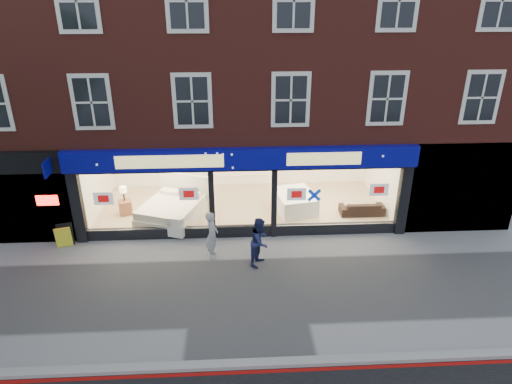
{
  "coord_description": "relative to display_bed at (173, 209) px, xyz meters",
  "views": [
    {
      "loc": [
        -0.3,
        -10.8,
        8.04
      ],
      "look_at": [
        0.41,
        2.5,
        1.94
      ],
      "focal_mm": 32.0,
      "sensor_mm": 36.0,
      "label": 1
    }
  ],
  "objects": [
    {
      "name": "a_board",
      "position": [
        -3.42,
        -1.63,
        -0.08
      ],
      "size": [
        0.59,
        0.47,
        0.79
      ],
      "primitive_type": "cube",
      "rotation": [
        0.0,
        0.0,
        0.29
      ],
      "color": "yellow",
      "rests_on": "ground"
    },
    {
      "name": "pedestrian_grey",
      "position": [
        1.53,
        -2.51,
        0.32
      ],
      "size": [
        0.39,
        0.58,
        1.59
      ],
      "primitive_type": "imported",
      "rotation": [
        0.0,
        0.0,
        1.58
      ],
      "color": "#9EA0A5",
      "rests_on": "ground"
    },
    {
      "name": "mattress_stack",
      "position": [
        4.57,
        0.49,
        -0.04
      ],
      "size": [
        1.67,
        1.96,
        0.68
      ],
      "rotation": [
        0.0,
        0.0,
        0.2
      ],
      "color": "white",
      "rests_on": "showroom_floor"
    },
    {
      "name": "kerb_line",
      "position": [
        2.56,
        -7.43,
        -0.47
      ],
      "size": [
        60.0,
        0.1,
        0.01
      ],
      "primitive_type": "cube",
      "color": "#8C0A07",
      "rests_on": "ground"
    },
    {
      "name": "sofa",
      "position": [
        7.06,
        0.01,
        -0.14
      ],
      "size": [
        1.66,
        0.66,
        0.49
      ],
      "primitive_type": "imported",
      "rotation": [
        0.0,
        0.0,
        3.14
      ],
      "color": "black",
      "rests_on": "showroom_floor"
    },
    {
      "name": "bedside_table",
      "position": [
        -1.84,
        0.47,
        -0.1
      ],
      "size": [
        0.58,
        0.58,
        0.55
      ],
      "primitive_type": "cube",
      "rotation": [
        0.0,
        0.0,
        0.35
      ],
      "color": "brown",
      "rests_on": "showroom_floor"
    },
    {
      "name": "kerb_stone",
      "position": [
        2.56,
        -7.23,
        -0.42
      ],
      "size": [
        60.0,
        0.25,
        0.12
      ],
      "primitive_type": "cube",
      "color": "gray",
      "rests_on": "ground"
    },
    {
      "name": "building",
      "position": [
        2.54,
        2.6,
        6.19
      ],
      "size": [
        19.0,
        8.26,
        10.3
      ],
      "color": "maroon",
      "rests_on": "ground"
    },
    {
      "name": "pedestrian_blue",
      "position": [
        3.03,
        -3.0,
        0.32
      ],
      "size": [
        0.9,
        0.96,
        1.59
      ],
      "primitive_type": "imported",
      "rotation": [
        0.0,
        0.0,
        1.07
      ],
      "color": "#1A214A",
      "rests_on": "ground"
    },
    {
      "name": "showroom_floor",
      "position": [
        2.56,
        0.92,
        -0.43
      ],
      "size": [
        11.0,
        4.5,
        0.1
      ],
      "primitive_type": "cube",
      "color": "tan",
      "rests_on": "ground"
    },
    {
      "name": "display_bed",
      "position": [
        0.0,
        0.0,
        0.0
      ],
      "size": [
        2.69,
        2.93,
        1.36
      ],
      "rotation": [
        0.0,
        0.0,
        -0.35
      ],
      "color": "silver",
      "rests_on": "showroom_floor"
    },
    {
      "name": "ground",
      "position": [
        2.56,
        -4.33,
        -0.48
      ],
      "size": [
        120.0,
        120.0,
        0.0
      ],
      "primitive_type": "plane",
      "color": "gray",
      "rests_on": "ground"
    }
  ]
}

